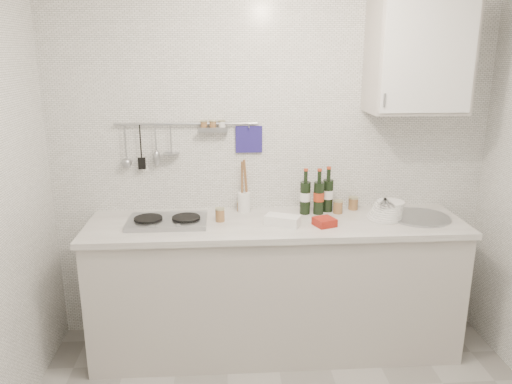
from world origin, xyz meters
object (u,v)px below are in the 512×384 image
plate_stack_hob (158,222)px  utensil_crock (244,199)px  plate_stack_sink (387,210)px  wine_bottles (317,191)px  wall_cabinet (418,57)px

plate_stack_hob → utensil_crock: utensil_crock is taller
plate_stack_sink → wine_bottles: (-0.44, 0.14, 0.10)m
plate_stack_hob → utensil_crock: size_ratio=0.81×
plate_stack_hob → utensil_crock: 0.61m
utensil_crock → wall_cabinet: bearing=-5.5°
wall_cabinet → plate_stack_sink: size_ratio=2.80×
wine_bottles → plate_stack_hob: bearing=-171.7°
plate_stack_sink → wine_bottles: wine_bottles is taller
wall_cabinet → wine_bottles: 1.06m
wall_cabinet → wine_bottles: size_ratio=2.26×
wall_cabinet → utensil_crock: bearing=174.5°
plate_stack_sink → utensil_crock: 0.96m
plate_stack_hob → wine_bottles: wine_bottles is taller
plate_stack_sink → utensil_crock: size_ratio=0.68×
plate_stack_hob → wine_bottles: size_ratio=0.96×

